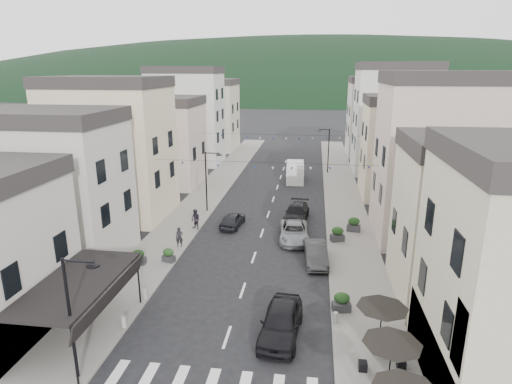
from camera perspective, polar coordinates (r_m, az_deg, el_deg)
sidewalk_left at (r=48.55m, az=-6.41°, el=-0.21°), size 4.00×76.00×0.12m
sidewalk_right at (r=47.24m, az=11.53°, el=-0.91°), size 4.00×76.00×0.12m
hill_backdrop at (r=313.46m, az=7.26°, el=13.48°), size 640.00×360.00×70.00m
boutique_awning at (r=23.87m, az=-22.21°, el=-11.29°), size 3.77×7.50×3.28m
buildings_row_left at (r=54.72m, az=-12.32°, el=7.86°), size 10.20×54.16×14.00m
buildings_row_right at (r=51.31m, az=19.50°, el=7.01°), size 10.20×54.16×14.50m
cafe_terrace at (r=19.82m, az=17.62°, el=-19.35°), size 2.50×8.10×2.53m
streetlamp_left_near at (r=20.67m, az=-23.01°, el=-13.96°), size 1.70×0.56×6.00m
streetlamp_left_far at (r=41.59m, az=-6.32°, el=2.21°), size 1.70×0.56×6.00m
streetlamp_right_far at (r=58.01m, az=9.39°, el=6.04°), size 1.70×0.56×6.00m
bollards at (r=23.21m, az=-4.17°, el=-18.58°), size 11.66×10.26×0.60m
bunting_near at (r=36.27m, az=1.03°, el=3.42°), size 19.00×0.28×0.62m
bunting_far at (r=51.92m, az=3.15°, el=7.26°), size 19.00×0.28×0.62m
parked_car_a at (r=23.49m, az=3.35°, el=-16.88°), size 2.35×5.05×1.68m
parked_car_b at (r=31.62m, az=7.99°, el=-8.13°), size 1.90×4.48×1.44m
parked_car_c at (r=35.42m, az=5.09°, el=-5.34°), size 2.72×5.26×1.42m
parked_car_d at (r=39.99m, az=5.45°, el=-2.77°), size 2.45×5.16×1.45m
parked_car_e at (r=38.29m, az=-3.14°, el=-3.69°), size 1.98×4.03×1.32m
delivery_van at (r=53.91m, az=5.24°, el=2.77°), size 2.31×5.38×2.54m
pedestrian_a at (r=34.24m, az=-10.17°, el=-5.94°), size 0.65×0.50×1.58m
pedestrian_b at (r=37.61m, az=-8.06°, el=-3.64°), size 1.09×1.03×1.79m
planter_la at (r=31.96m, az=-11.59°, el=-8.26°), size 1.01×0.73×1.01m
planter_lb at (r=32.04m, az=-15.38°, el=-8.37°), size 1.00×0.57×1.10m
planter_ra at (r=25.89m, az=11.34°, el=-14.19°), size 1.13×0.75×1.17m
planter_rb at (r=35.45m, az=10.80°, el=-5.54°), size 1.22×0.89×1.22m
planter_rc at (r=37.83m, az=12.90°, el=-4.24°), size 1.22×0.84×1.25m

